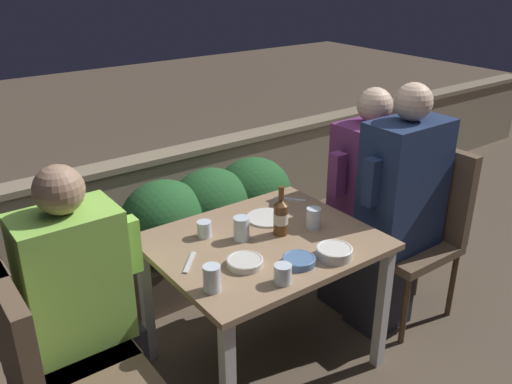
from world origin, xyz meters
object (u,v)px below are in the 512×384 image
object	(u,v)px
person_green_blouse	(86,303)
person_purple_stripe	(363,200)
chair_right_far	(387,202)
chair_right_near	(420,218)
chair_left_near	(52,370)
chair_left_far	(33,332)
person_navy_jumper	(397,210)
beer_bottle	(281,216)

from	to	relation	value
person_green_blouse	person_purple_stripe	bearing A→B (deg)	-0.30
chair_right_far	chair_right_near	bearing A→B (deg)	-92.18
chair_left_near	chair_right_near	bearing A→B (deg)	-0.09
chair_left_far	person_navy_jumper	xyz separation A→B (m)	(1.82, -0.26, 0.11)
person_navy_jumper	chair_left_near	bearing A→B (deg)	179.90
person_green_blouse	chair_right_far	world-z (taller)	person_green_blouse
chair_left_near	person_purple_stripe	size ratio (longest dim) A/B	0.76
chair_left_near	person_green_blouse	xyz separation A→B (m)	(0.22, 0.25, 0.04)
person_navy_jumper	chair_right_far	world-z (taller)	person_navy_jumper
chair_left_near	person_purple_stripe	xyz separation A→B (m)	(1.83, 0.25, 0.08)
chair_left_far	chair_right_near	distance (m)	2.04
beer_bottle	person_purple_stripe	bearing A→B (deg)	10.28
person_navy_jumper	person_purple_stripe	size ratio (longest dim) A/B	1.06
chair_right_near	person_purple_stripe	bearing A→B (deg)	129.31
chair_left_near	person_green_blouse	bearing A→B (deg)	48.92
chair_right_far	beer_bottle	world-z (taller)	chair_right_far
person_purple_stripe	chair_left_far	bearing A→B (deg)	179.73
person_green_blouse	person_navy_jumper	bearing A→B (deg)	-9.16
person_purple_stripe	beer_bottle	bearing A→B (deg)	-169.72
chair_right_near	beer_bottle	world-z (taller)	chair_right_near
person_navy_jumper	person_purple_stripe	xyz separation A→B (m)	(0.01, 0.25, -0.03)
chair_right_far	beer_bottle	bearing A→B (deg)	-172.09
person_green_blouse	person_navy_jumper	world-z (taller)	person_navy_jumper
chair_left_near	beer_bottle	bearing A→B (deg)	6.04
person_green_blouse	chair_right_far	bearing A→B (deg)	-0.27
chair_right_near	person_purple_stripe	world-z (taller)	person_purple_stripe
chair_left_far	chair_right_near	world-z (taller)	same
chair_left_near	beer_bottle	xyz separation A→B (m)	(1.13, 0.12, 0.23)
beer_bottle	chair_left_far	bearing A→B (deg)	173.12
chair_left_near	chair_left_far	world-z (taller)	same
chair_left_far	person_purple_stripe	size ratio (longest dim) A/B	0.76
chair_left_near	person_purple_stripe	distance (m)	1.85
chair_right_far	person_purple_stripe	xyz separation A→B (m)	(-0.21, 0.00, 0.08)
chair_left_near	person_navy_jumper	world-z (taller)	person_navy_jumper
person_navy_jumper	beer_bottle	world-z (taller)	person_navy_jumper
chair_left_near	chair_left_far	xyz separation A→B (m)	(0.01, 0.25, 0.00)
person_green_blouse	chair_right_near	bearing A→B (deg)	-8.11
chair_right_near	chair_left_near	bearing A→B (deg)	179.91
chair_right_near	person_navy_jumper	xyz separation A→B (m)	(-0.21, 0.00, 0.11)
chair_left_far	person_navy_jumper	bearing A→B (deg)	-8.09
person_green_blouse	person_purple_stripe	size ratio (longest dim) A/B	0.95
person_green_blouse	chair_right_far	size ratio (longest dim) A/B	1.25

